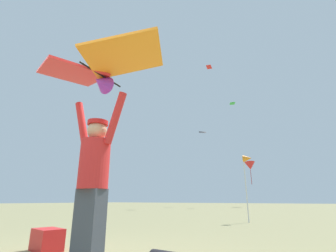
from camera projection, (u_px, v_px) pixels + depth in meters
The scene contains 8 objects.
kite_flyer_person at pixel (93, 178), 2.80m from camera, with size 0.81×0.37×1.92m.
held_stunt_kite at pixel (98, 69), 3.11m from camera, with size 1.95×1.10×0.42m.
distant_kite_black_high_left at pixel (202, 132), 29.29m from camera, with size 1.08×1.00×0.60m.
distant_kite_green_mid_right at pixel (232, 103), 28.48m from camera, with size 0.73×0.72×0.18m.
distant_kite_red_far_center at pixel (250, 166), 27.31m from camera, with size 1.48×1.51×2.51m.
distant_kite_red_low_right at pixel (209, 67), 27.85m from camera, with size 0.82×0.77×0.38m.
cooler_box at pixel (47, 240), 3.59m from camera, with size 0.48×0.32×0.30m, color red.
marker_flag at pixel (247, 164), 8.46m from camera, with size 0.30×0.24×2.19m.
Camera 1 is at (2.49, -1.66, 0.70)m, focal length 26.49 mm.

